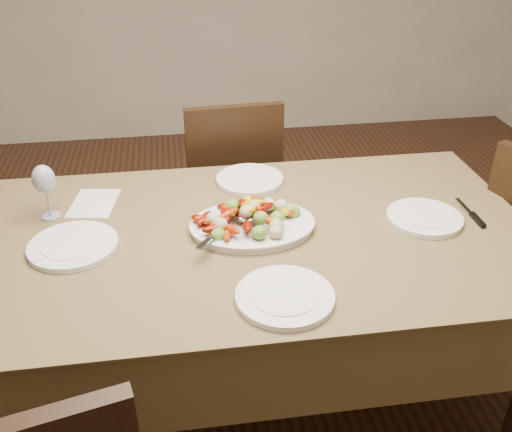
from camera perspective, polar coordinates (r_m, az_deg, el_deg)
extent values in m
cube|color=brown|center=(2.09, 0.00, -10.47)|extent=(1.85, 1.05, 0.76)
ellipsoid|color=white|center=(1.87, -0.35, -1.10)|extent=(0.40, 0.30, 0.02)
cylinder|color=white|center=(1.87, -17.81, -2.87)|extent=(0.28, 0.28, 0.02)
cylinder|color=white|center=(2.01, 16.49, -0.19)|extent=(0.25, 0.25, 0.02)
cylinder|color=white|center=(2.18, -0.64, 3.64)|extent=(0.26, 0.26, 0.02)
cylinder|color=white|center=(1.58, 2.90, -8.08)|extent=(0.27, 0.27, 0.02)
cube|color=silver|center=(2.11, -15.90, 1.24)|extent=(0.18, 0.23, 0.00)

